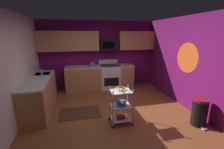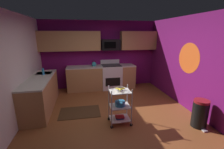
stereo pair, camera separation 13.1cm
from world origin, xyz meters
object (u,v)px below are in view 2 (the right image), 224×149
(microwave, at_px, (111,45))
(kettle, at_px, (94,64))
(mixing_bowl_large, at_px, (120,103))
(oven_range, at_px, (111,76))
(dish_soap_bottle, at_px, (43,72))
(book_stack, at_px, (120,117))
(rolling_cart, at_px, (120,106))
(fruit_bowl, at_px, (120,89))
(trash_can, at_px, (200,113))

(microwave, bearing_deg, kettle, -170.73)
(microwave, height_order, mixing_bowl_large, microwave)
(oven_range, bearing_deg, dish_soap_bottle, -156.06)
(mixing_bowl_large, bearing_deg, oven_range, 83.91)
(mixing_bowl_large, height_order, book_stack, mixing_bowl_large)
(oven_range, distance_m, rolling_cart, 2.51)
(microwave, distance_m, rolling_cart, 2.90)
(fruit_bowl, bearing_deg, oven_range, 83.79)
(fruit_bowl, xyz_separation_m, dish_soap_bottle, (-1.98, 1.50, 0.14))
(mixing_bowl_large, bearing_deg, book_stack, 180.00)
(mixing_bowl_large, relative_size, dish_soap_bottle, 1.26)
(rolling_cart, height_order, mixing_bowl_large, rolling_cart)
(kettle, xyz_separation_m, trash_can, (2.18, -2.98, -0.67))
(rolling_cart, height_order, kettle, kettle)
(kettle, bearing_deg, rolling_cart, -81.03)
(microwave, bearing_deg, fruit_bowl, -95.95)
(rolling_cart, bearing_deg, kettle, 98.97)
(microwave, relative_size, rolling_cart, 0.77)
(rolling_cart, distance_m, fruit_bowl, 0.42)
(oven_range, xyz_separation_m, book_stack, (-0.27, -2.50, -0.32))
(rolling_cart, bearing_deg, trash_can, -15.26)
(microwave, bearing_deg, dish_soap_bottle, -153.87)
(fruit_bowl, bearing_deg, kettle, 98.97)
(kettle, bearing_deg, oven_range, 0.33)
(microwave, bearing_deg, oven_range, -89.74)
(rolling_cart, distance_m, kettle, 2.58)
(oven_range, bearing_deg, mixing_bowl_large, -96.09)
(oven_range, distance_m, kettle, 0.84)
(trash_can, bearing_deg, microwave, 116.11)
(microwave, xyz_separation_m, dish_soap_bottle, (-2.25, -1.10, -0.68))
(rolling_cart, xyz_separation_m, book_stack, (0.00, 0.00, -0.29))
(oven_range, xyz_separation_m, rolling_cart, (-0.27, -2.50, -0.03))
(book_stack, relative_size, dish_soap_bottle, 1.12)
(trash_can, bearing_deg, fruit_bowl, 164.74)
(microwave, height_order, rolling_cart, microwave)
(rolling_cart, xyz_separation_m, mixing_bowl_large, (0.01, 0.00, 0.07))
(fruit_bowl, xyz_separation_m, book_stack, (0.00, 0.00, -0.72))
(rolling_cart, relative_size, dish_soap_bottle, 4.57)
(trash_can, bearing_deg, kettle, 126.17)
(mixing_bowl_large, xyz_separation_m, kettle, (-0.40, 2.49, 0.48))
(rolling_cart, bearing_deg, dish_soap_bottle, 142.84)
(rolling_cart, distance_m, book_stack, 0.29)
(oven_range, xyz_separation_m, kettle, (-0.67, -0.00, 0.52))
(kettle, height_order, dish_soap_bottle, kettle)
(dish_soap_bottle, bearing_deg, mixing_bowl_large, -37.09)
(book_stack, relative_size, trash_can, 0.34)
(kettle, bearing_deg, fruit_bowl, -81.03)
(oven_range, bearing_deg, fruit_bowl, -96.21)
(mixing_bowl_large, height_order, kettle, kettle)
(oven_range, relative_size, rolling_cart, 1.20)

